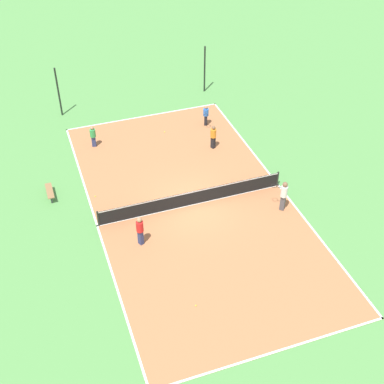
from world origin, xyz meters
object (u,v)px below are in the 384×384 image
object	(u,v)px
tennis_ball_far_baseline	(95,196)
fence_post_back_right	(205,69)
bench	(50,191)
player_far_white	(284,194)
tennis_ball_midcourt	(165,132)
fence_post_back_left	(58,92)
player_coach_red	(140,229)
tennis_ball_right_alley	(189,200)
tennis_ball_near_net	(196,306)
player_far_green	(93,135)
player_near_blue	(206,114)
tennis_net	(192,198)
player_center_orange	(213,136)

from	to	relation	value
tennis_ball_far_baseline	fence_post_back_right	xyz separation A→B (m)	(10.14, 9.74, 1.69)
bench	fence_post_back_right	xyz separation A→B (m)	(12.48, 8.88, 1.37)
player_far_white	tennis_ball_far_baseline	xyz separation A→B (m)	(-9.35, 4.43, -1.04)
player_far_white	tennis_ball_midcourt	bearing A→B (deg)	-22.49
fence_post_back_left	player_coach_red	bearing A→B (deg)	-82.76
tennis_ball_right_alley	fence_post_back_right	size ratio (longest dim) A/B	0.02
tennis_ball_right_alley	tennis_ball_far_baseline	bearing A→B (deg)	157.13
player_far_white	bench	bearing A→B (deg)	22.13
tennis_ball_right_alley	player_coach_red	bearing A→B (deg)	-144.21
tennis_ball_midcourt	tennis_ball_near_net	xyz separation A→B (m)	(-2.95, -14.35, 0.00)
tennis_ball_right_alley	tennis_ball_midcourt	world-z (taller)	same
fence_post_back_right	fence_post_back_left	bearing A→B (deg)	180.00
bench	fence_post_back_left	size ratio (longest dim) A/B	0.41
tennis_ball_right_alley	tennis_ball_far_baseline	size ratio (longest dim) A/B	1.00
tennis_ball_right_alley	player_far_white	bearing A→B (deg)	-27.88
player_coach_red	player_far_green	bearing A→B (deg)	-20.93
bench	player_near_blue	world-z (taller)	player_near_blue
player_near_blue	tennis_ball_near_net	size ratio (longest dim) A/B	20.91
bench	fence_post_back_right	distance (m)	15.38
tennis_net	player_near_blue	world-z (taller)	player_near_blue
fence_post_back_right	player_center_orange	bearing A→B (deg)	-106.30
bench	tennis_ball_right_alley	size ratio (longest dim) A/B	21.06
player_coach_red	fence_post_back_left	xyz separation A→B (m)	(-1.81, 14.21, 0.75)
bench	player_far_green	xyz separation A→B (m)	(3.31, 4.25, 0.44)
player_far_white	player_far_green	xyz separation A→B (m)	(-8.39, 9.54, -0.27)
tennis_ball_near_net	player_far_white	bearing A→B (deg)	35.44
bench	tennis_ball_far_baseline	xyz separation A→B (m)	(2.34, -0.86, -0.33)
player_far_white	player_center_orange	world-z (taller)	player_far_white
player_far_white	fence_post_back_right	distance (m)	14.20
player_far_white	fence_post_back_left	bearing A→B (deg)	-9.10
player_far_white	tennis_ball_midcourt	distance (m)	10.35
fence_post_back_left	fence_post_back_right	world-z (taller)	same
player_coach_red	player_far_white	bearing A→B (deg)	-113.50
fence_post_back_right	bench	bearing A→B (deg)	-144.58
player_far_green	tennis_net	bearing A→B (deg)	-50.42
tennis_net	player_near_blue	size ratio (longest dim) A/B	7.35
tennis_ball_far_baseline	player_center_orange	bearing A→B (deg)	16.94
tennis_net	fence_post_back_left	world-z (taller)	fence_post_back_left
bench	fence_post_back_left	bearing A→B (deg)	-12.60
tennis_net	tennis_ball_near_net	size ratio (longest dim) A/B	153.57
player_coach_red	fence_post_back_right	world-z (taller)	fence_post_back_right
player_far_green	tennis_ball_midcourt	xyz separation A→B (m)	(4.69, 0.08, -0.77)
bench	tennis_ball_near_net	bearing A→B (deg)	-153.28
player_far_white	player_center_orange	xyz separation A→B (m)	(-1.35, 6.87, -0.17)
player_center_orange	tennis_ball_far_baseline	xyz separation A→B (m)	(-8.00, -2.44, -0.86)
player_center_orange	fence_post_back_left	xyz separation A→B (m)	(-8.36, 7.30, 0.83)
tennis_ball_far_baseline	player_far_white	bearing A→B (deg)	-25.35
tennis_ball_midcourt	fence_post_back_right	world-z (taller)	fence_post_back_right
player_center_orange	tennis_net	bearing A→B (deg)	122.03
bench	player_center_orange	bearing A→B (deg)	-81.33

